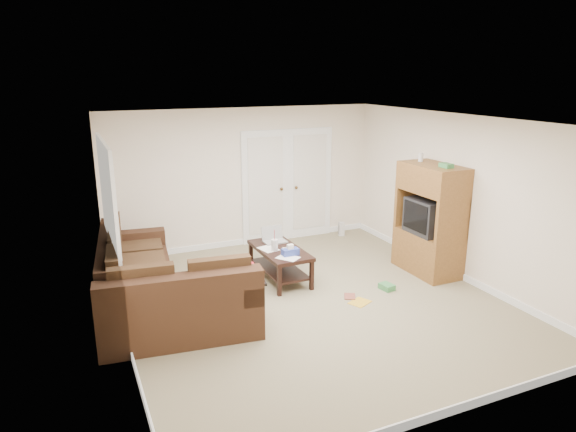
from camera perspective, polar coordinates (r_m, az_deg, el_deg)
name	(u,v)px	position (r m, az deg, el deg)	size (l,w,h in m)	color
floor	(311,302)	(7.27, 2.54, -9.47)	(5.50, 5.50, 0.00)	gray
ceiling	(313,120)	(6.60, 2.81, 10.57)	(5.00, 5.50, 0.02)	white
wall_left	(116,239)	(6.18, -18.60, -2.47)	(0.02, 5.50, 2.50)	white
wall_right	(459,198)	(8.22, 18.47, 1.96)	(0.02, 5.50, 2.50)	white
wall_back	(244,178)	(9.30, -4.92, 4.24)	(5.00, 0.02, 2.50)	white
wall_front	(455,294)	(4.68, 18.02, -8.27)	(5.00, 0.02, 2.50)	white
baseboards	(311,298)	(7.25, 2.55, -9.12)	(5.00, 5.50, 0.10)	silver
french_doors	(288,186)	(9.62, -0.02, 3.37)	(1.80, 0.05, 2.13)	silver
window_left	(108,195)	(7.07, -19.36, 2.22)	(0.05, 1.92, 1.42)	silver
sectional_sofa	(154,288)	(7.04, -14.69, -7.77)	(2.02, 3.08, 0.89)	#422819
coffee_table	(280,262)	(7.92, -0.95, -5.14)	(0.63, 1.23, 0.83)	black
tv_armoire	(430,219)	(8.32, 15.46, -0.32)	(0.60, 1.08, 1.86)	brown
side_cabinet	(439,255)	(8.27, 16.44, -4.21)	(0.51, 0.51, 1.01)	olive
space_heater	(341,229)	(10.07, 5.95, -1.45)	(0.11, 0.09, 0.27)	silver
floor_magazine	(360,302)	(7.30, 7.98, -9.47)	(0.29, 0.23, 0.01)	gold
floor_greenbox	(387,287)	(7.76, 10.92, -7.73)	(0.16, 0.21, 0.09)	#3E8949
floor_book	(344,296)	(7.44, 6.27, -8.85)	(0.16, 0.21, 0.02)	brown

